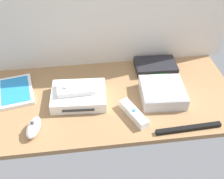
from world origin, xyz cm
name	(u,v)px	position (x,y,z in cm)	size (l,w,h in cm)	color
ground_plane	(112,99)	(0.00, 0.00, -1.00)	(100.00, 48.00, 2.00)	#936D47
game_console	(79,96)	(-13.16, 0.05, 2.20)	(22.00, 17.54, 4.40)	white
mini_computer	(162,92)	(19.70, -2.59, 2.64)	(18.14, 18.14, 5.30)	silver
game_case	(15,91)	(-38.66, 7.78, 0.76)	(16.74, 21.10, 1.56)	white
network_router	(156,66)	(21.75, 16.12, 1.70)	(18.39, 12.83, 3.40)	black
remote_wand	(134,113)	(6.56, -11.71, 1.51)	(9.17, 15.01, 3.40)	white
remote_nunchuk	(34,127)	(-29.51, -14.39, 2.04)	(6.56, 10.74, 5.10)	white
remote_classic_pad	(76,88)	(-14.03, 0.91, 5.41)	(14.62, 8.41, 2.40)	white
sensor_bar	(189,128)	(24.69, -20.71, 0.70)	(24.00, 1.80, 1.40)	black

